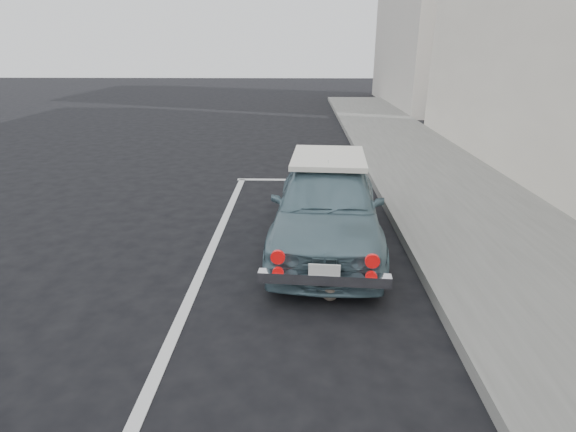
{
  "coord_description": "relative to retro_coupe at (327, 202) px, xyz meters",
  "views": [
    {
      "loc": [
        0.32,
        -2.7,
        2.65
      ],
      "look_at": [
        0.19,
        2.34,
        0.75
      ],
      "focal_mm": 28.0,
      "sensor_mm": 36.0,
      "label": 1
    }
  ],
  "objects": [
    {
      "name": "ground",
      "position": [
        -0.71,
        -3.24,
        -0.63
      ],
      "size": [
        80.0,
        80.0,
        0.0
      ],
      "primitive_type": "plane",
      "color": "black",
      "rests_on": "ground"
    },
    {
      "name": "pline_side",
      "position": [
        -1.61,
        -0.24,
        -0.62
      ],
      "size": [
        0.12,
        7.0,
        0.01
      ],
      "primitive_type": "cube",
      "color": "silver",
      "rests_on": "ground"
    },
    {
      "name": "sidewalk",
      "position": [
        2.49,
        -1.24,
        -0.55
      ],
      "size": [
        2.8,
        40.0,
        0.15
      ],
      "primitive_type": "cube",
      "color": "slate",
      "rests_on": "ground"
    },
    {
      "name": "building_far",
      "position": [
        5.64,
        16.76,
        3.37
      ],
      "size": [
        3.5,
        10.0,
        8.0
      ],
      "primitive_type": "cube",
      "color": "beige",
      "rests_on": "ground"
    },
    {
      "name": "cat",
      "position": [
        -0.04,
        -1.54,
        -0.51
      ],
      "size": [
        0.23,
        0.48,
        0.25
      ],
      "rotation": [
        0.0,
        0.0,
        -0.07
      ],
      "color": "brown",
      "rests_on": "ground"
    },
    {
      "name": "pline_front",
      "position": [
        -0.21,
        3.26,
        -0.62
      ],
      "size": [
        3.0,
        0.12,
        0.01
      ],
      "primitive_type": "cube",
      "color": "silver",
      "rests_on": "ground"
    },
    {
      "name": "retro_coupe",
      "position": [
        0.0,
        0.0,
        0.0
      ],
      "size": [
        1.71,
        3.74,
        1.24
      ],
      "rotation": [
        0.0,
        0.0,
        -0.07
      ],
      "color": "slate",
      "rests_on": "ground"
    }
  ]
}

